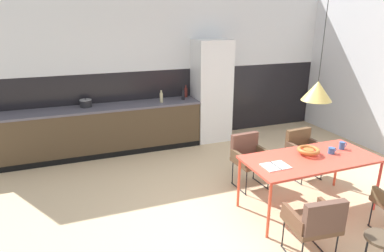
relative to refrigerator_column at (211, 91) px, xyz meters
The scene contains 19 objects.
ground_plane 3.33m from the refrigerator_column, 105.22° to the right, with size 9.57×9.57×0.00m, color #CDB088.
back_wall_splashback_dark 0.95m from the refrigerator_column, 156.58° to the left, with size 7.36×0.12×1.48m, color black.
back_wall_panel_upper 1.49m from the refrigerator_column, 156.58° to the left, with size 7.36×0.12×1.48m, color silver.
kitchen_counter 2.44m from the refrigerator_column, behind, with size 4.01×0.63×0.91m.
refrigerator_column is the anchor object (origin of this frame).
dining_table 3.00m from the refrigerator_column, 87.93° to the right, with size 1.77×0.81×0.75m.
armchair_near_window 2.31m from the refrigerator_column, 72.73° to the right, with size 0.52×0.50×0.78m.
armchair_far_side 2.19m from the refrigerator_column, 98.20° to the right, with size 0.52×0.50×0.81m.
armchair_head_of_table 3.92m from the refrigerator_column, 97.52° to the right, with size 0.54×0.52×0.78m.
fruit_bowl 2.89m from the refrigerator_column, 87.14° to the right, with size 0.30×0.30×0.09m.
open_book 3.10m from the refrigerator_column, 98.96° to the right, with size 0.32×0.24×0.02m.
mug_tall_blue 3.01m from the refrigerator_column, 81.19° to the right, with size 0.13×0.09×0.08m.
mug_short_terracotta 2.98m from the refrigerator_column, 76.18° to the right, with size 0.12×0.08×0.10m.
cooking_pot 2.50m from the refrigerator_column, behind, with size 0.22×0.22×0.16m.
bottle_vinegar_dark 0.53m from the refrigerator_column, 158.26° to the left, with size 0.06×0.06×0.25m.
bottle_wine_green 1.09m from the refrigerator_column, behind, with size 0.06×0.06×0.24m.
bottle_oil_tall 0.63m from the refrigerator_column, behind, with size 0.06×0.06×0.27m.
side_stool 4.31m from the refrigerator_column, 91.07° to the right, with size 0.31×0.31×0.48m.
pendant_lamp_over_table_near 3.01m from the refrigerator_column, 87.91° to the right, with size 0.37×0.37×1.41m.
Camera 1 is at (-1.91, -3.07, 2.49)m, focal length 30.75 mm.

